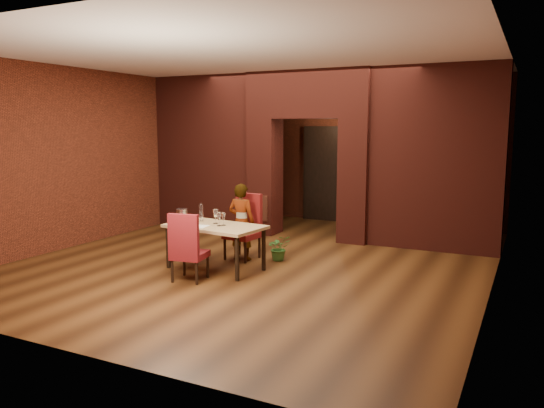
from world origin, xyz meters
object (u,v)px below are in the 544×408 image
(wine_bucket, at_px, (182,215))
(water_bottle, at_px, (201,212))
(wine_glass_b, at_px, (224,219))
(wine_glass_c, at_px, (219,219))
(chair_far, at_px, (242,227))
(dining_table, at_px, (215,247))
(person_seated, at_px, (241,222))
(chair_near, at_px, (190,246))
(wine_glass_a, at_px, (216,216))
(potted_plant, at_px, (279,248))

(wine_bucket, xyz_separation_m, water_bottle, (0.21, 0.21, 0.03))
(wine_glass_b, relative_size, wine_glass_c, 0.93)
(wine_glass_b, height_order, wine_bucket, wine_bucket)
(water_bottle, bearing_deg, chair_far, 50.65)
(dining_table, bearing_deg, person_seated, 90.24)
(dining_table, relative_size, chair_near, 1.49)
(chair_far, height_order, person_seated, person_seated)
(wine_glass_c, bearing_deg, person_seated, 92.13)
(wine_glass_a, bearing_deg, chair_near, -85.97)
(person_seated, bearing_deg, wine_glass_a, 75.70)
(wine_glass_b, bearing_deg, wine_glass_c, -123.23)
(wine_glass_b, xyz_separation_m, potted_plant, (0.50, 0.89, -0.57))
(wine_glass_c, height_order, water_bottle, water_bottle)
(potted_plant, bearing_deg, wine_glass_c, -119.67)
(dining_table, bearing_deg, wine_glass_c, -16.39)
(wine_bucket, relative_size, potted_plant, 0.50)
(chair_far, xyz_separation_m, wine_glass_a, (-0.11, -0.62, 0.26))
(wine_bucket, height_order, potted_plant, wine_bucket)
(wine_glass_c, bearing_deg, chair_far, 93.27)
(potted_plant, bearing_deg, water_bottle, -145.07)
(dining_table, distance_m, water_bottle, 0.64)
(person_seated, distance_m, wine_glass_c, 0.73)
(wine_glass_a, xyz_separation_m, wine_glass_c, (0.15, -0.14, -0.01))
(wine_bucket, bearing_deg, dining_table, 1.76)
(wine_glass_b, relative_size, water_bottle, 0.69)
(wine_bucket, bearing_deg, wine_glass_b, 3.12)
(person_seated, bearing_deg, chair_far, -72.82)
(wine_glass_a, distance_m, wine_bucket, 0.55)
(wine_glass_a, xyz_separation_m, wine_glass_b, (0.19, -0.08, -0.01))
(potted_plant, bearing_deg, wine_bucket, -142.99)
(chair_near, distance_m, wine_glass_a, 0.82)
(chair_far, distance_m, chair_near, 1.39)
(person_seated, bearing_deg, chair_near, 85.00)
(wine_glass_c, height_order, potted_plant, wine_glass_c)
(dining_table, bearing_deg, wine_glass_a, 124.58)
(chair_near, distance_m, potted_plant, 1.71)
(chair_far, relative_size, wine_glass_b, 5.55)
(wine_glass_a, distance_m, wine_glass_b, 0.21)
(dining_table, bearing_deg, wine_bucket, -172.08)
(wine_bucket, height_order, water_bottle, water_bottle)
(person_seated, bearing_deg, wine_glass_c, 90.21)
(chair_far, relative_size, person_seated, 0.85)
(wine_bucket, bearing_deg, person_seated, 46.39)
(person_seated, height_order, water_bottle, person_seated)
(chair_near, height_order, potted_plant, chair_near)
(chair_far, distance_m, person_seated, 0.11)
(dining_table, distance_m, potted_plant, 1.12)
(person_seated, xyz_separation_m, wine_glass_b, (0.07, -0.65, 0.15))
(dining_table, relative_size, potted_plant, 3.49)
(chair_near, relative_size, water_bottle, 3.53)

